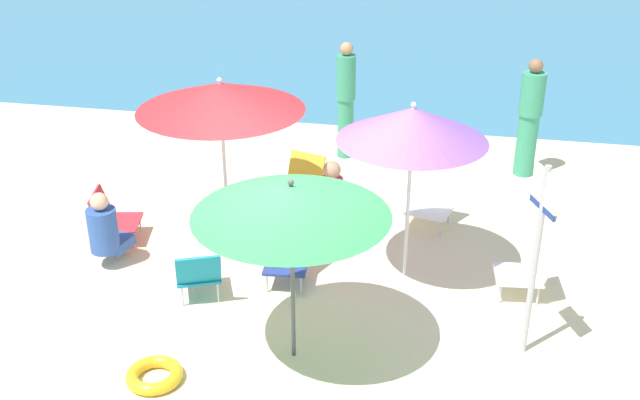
# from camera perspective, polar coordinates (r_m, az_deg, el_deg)

# --- Properties ---
(ground_plane) EXTENTS (40.00, 40.00, 0.00)m
(ground_plane) POSITION_cam_1_polar(r_m,az_deg,el_deg) (8.17, -2.62, -8.20)
(ground_plane) COLOR beige
(sea_water) EXTENTS (40.00, 16.00, 0.01)m
(sea_water) POSITION_cam_1_polar(r_m,az_deg,el_deg) (20.75, 6.43, 13.02)
(sea_water) COLOR teal
(sea_water) RESTS_ON ground_plane
(umbrella_green) EXTENTS (1.78, 1.78, 1.86)m
(umbrella_green) POSITION_cam_1_polar(r_m,az_deg,el_deg) (6.68, -2.17, -0.06)
(umbrella_green) COLOR #4C4C51
(umbrella_green) RESTS_ON ground_plane
(umbrella_purple) EXTENTS (1.60, 1.60, 2.06)m
(umbrella_purple) POSITION_cam_1_polar(r_m,az_deg,el_deg) (8.04, 6.91, 5.61)
(umbrella_purple) COLOR silver
(umbrella_purple) RESTS_ON ground_plane
(umbrella_red) EXTENTS (1.94, 1.94, 2.06)m
(umbrella_red) POSITION_cam_1_polar(r_m,az_deg,el_deg) (8.83, -7.42, 7.65)
(umbrella_red) COLOR silver
(umbrella_red) RESTS_ON ground_plane
(beach_chair_a) EXTENTS (0.65, 0.70, 0.64)m
(beach_chair_a) POSITION_cam_1_polar(r_m,az_deg,el_deg) (8.25, -9.04, -5.35)
(beach_chair_a) COLOR teal
(beach_chair_a) RESTS_ON ground_plane
(beach_chair_b) EXTENTS (0.67, 0.67, 0.60)m
(beach_chair_b) POSITION_cam_1_polar(r_m,az_deg,el_deg) (9.84, 8.25, -0.07)
(beach_chair_b) COLOR white
(beach_chair_b) RESTS_ON ground_plane
(beach_chair_c) EXTENTS (0.62, 0.63, 0.64)m
(beach_chair_c) POSITION_cam_1_polar(r_m,az_deg,el_deg) (9.66, -15.22, -1.15)
(beach_chair_c) COLOR red
(beach_chair_c) RESTS_ON ground_plane
(beach_chair_d) EXTENTS (0.62, 0.52, 0.59)m
(beach_chair_d) POSITION_cam_1_polar(r_m,az_deg,el_deg) (8.54, 15.26, -5.05)
(beach_chair_d) COLOR white
(beach_chair_d) RESTS_ON ground_plane
(beach_chair_e) EXTENTS (0.65, 0.64, 0.67)m
(beach_chair_e) POSITION_cam_1_polar(r_m,az_deg,el_deg) (10.24, -1.34, 1.59)
(beach_chair_e) COLOR gold
(beach_chair_e) RESTS_ON ground_plane
(beach_chair_f) EXTENTS (0.51, 0.60, 0.69)m
(beach_chair_f) POSITION_cam_1_polar(r_m,az_deg,el_deg) (8.53, -2.41, -3.85)
(beach_chair_f) COLOR navy
(beach_chair_f) RESTS_ON ground_plane
(person_a) EXTENTS (0.47, 0.51, 1.02)m
(person_a) POSITION_cam_1_polar(r_m,az_deg,el_deg) (9.34, 0.73, 0.16)
(person_a) COLOR #DB3866
(person_a) RESTS_ON ground_plane
(person_b) EXTENTS (0.28, 0.28, 1.79)m
(person_b) POSITION_cam_1_polar(r_m,az_deg,el_deg) (11.60, 1.94, 7.48)
(person_b) COLOR #389970
(person_b) RESTS_ON ground_plane
(person_c) EXTENTS (0.40, 0.56, 0.93)m
(person_c) POSITION_cam_1_polar(r_m,az_deg,el_deg) (9.09, -15.66, -2.16)
(person_c) COLOR #2D519E
(person_c) RESTS_ON ground_plane
(person_d) EXTENTS (0.34, 0.34, 1.73)m
(person_d) POSITION_cam_1_polar(r_m,az_deg,el_deg) (11.36, 15.32, 5.90)
(person_d) COLOR #389970
(person_d) RESTS_ON ground_plane
(warning_sign) EXTENTS (0.20, 0.43, 1.96)m
(warning_sign) POSITION_cam_1_polar(r_m,az_deg,el_deg) (7.18, 15.96, -2.56)
(warning_sign) COLOR #ADADB2
(warning_sign) RESTS_ON ground_plane
(swim_ring) EXTENTS (0.52, 0.52, 0.12)m
(swim_ring) POSITION_cam_1_polar(r_m,az_deg,el_deg) (7.37, -12.21, -12.62)
(swim_ring) COLOR yellow
(swim_ring) RESTS_ON ground_plane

